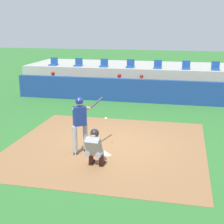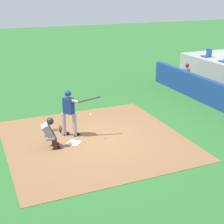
# 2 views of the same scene
# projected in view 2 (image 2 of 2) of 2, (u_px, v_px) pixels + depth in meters

# --- Properties ---
(ground_plane) EXTENTS (80.00, 80.00, 0.00)m
(ground_plane) POSITION_uv_depth(u_px,v_px,m) (95.00, 140.00, 12.55)
(ground_plane) COLOR #2D6B2D
(dirt_infield) EXTENTS (6.40, 6.40, 0.01)m
(dirt_infield) POSITION_uv_depth(u_px,v_px,m) (95.00, 140.00, 12.55)
(dirt_infield) COLOR olive
(dirt_infield) RESTS_ON ground
(home_plate) EXTENTS (0.62, 0.62, 0.02)m
(home_plate) POSITION_uv_depth(u_px,v_px,m) (74.00, 143.00, 12.25)
(home_plate) COLOR white
(home_plate) RESTS_ON dirt_infield
(batter_at_plate) EXTENTS (0.71, 1.36, 1.80)m
(batter_at_plate) POSITION_uv_depth(u_px,v_px,m) (70.00, 110.00, 12.53)
(batter_at_plate) COLOR #99999E
(batter_at_plate) RESTS_ON ground
(catcher_crouched) EXTENTS (0.51, 1.86, 1.13)m
(catcher_crouched) POSITION_uv_depth(u_px,v_px,m) (51.00, 132.00, 11.74)
(catcher_crouched) COLOR gray
(catcher_crouched) RESTS_ON ground
(dugout_player_0) EXTENTS (0.49, 0.70, 1.30)m
(dugout_player_0) POSITION_uv_depth(u_px,v_px,m) (185.00, 74.00, 19.32)
(dugout_player_0) COLOR #939399
(dugout_player_0) RESTS_ON ground
(stadium_seat_0) EXTENTS (0.46, 0.46, 0.48)m
(stadium_seat_0) POSITION_uv_depth(u_px,v_px,m) (207.00, 55.00, 20.40)
(stadium_seat_0) COLOR #1E478C
(stadium_seat_0) RESTS_ON stands_platform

